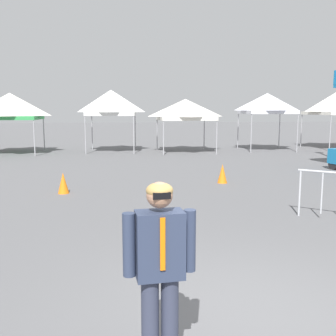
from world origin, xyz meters
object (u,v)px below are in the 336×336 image
object	(u,v)px
canopy_tent_behind_center	(185,110)
traffic_cone_lot_center	(222,174)
person_foreground	(160,265)
canopy_tent_behind_right	(10,106)
traffic_cone_near_barrier	(63,183)
canopy_tent_left_of_center	(111,103)
canopy_tent_far_right	(267,104)

from	to	relation	value
canopy_tent_behind_center	traffic_cone_lot_center	xyz separation A→B (m)	(-0.45, -9.61, -2.09)
canopy_tent_behind_center	person_foreground	distance (m)	19.13
canopy_tent_behind_right	traffic_cone_near_barrier	xyz separation A→B (m)	(4.15, -11.14, -2.28)
canopy_tent_left_of_center	traffic_cone_near_barrier	xyz separation A→B (m)	(-1.29, -11.46, -2.48)
canopy_tent_far_right	canopy_tent_behind_center	bearing A→B (deg)	-174.96
canopy_tent_left_of_center	person_foreground	distance (m)	19.69
canopy_tent_behind_right	traffic_cone_lot_center	distance (m)	13.84
canopy_tent_behind_center	canopy_tent_far_right	xyz separation A→B (m)	(4.95, 0.44, 0.35)
canopy_tent_left_of_center	traffic_cone_lot_center	xyz separation A→B (m)	(3.69, -10.47, -2.47)
canopy_tent_far_right	person_foreground	xyz separation A→B (m)	(-8.49, -19.19, -1.71)
canopy_tent_left_of_center	canopy_tent_behind_center	distance (m)	4.25
person_foreground	canopy_tent_behind_right	bearing A→B (deg)	107.42
canopy_tent_behind_right	canopy_tent_left_of_center	bearing A→B (deg)	3.36
traffic_cone_lot_center	canopy_tent_far_right	bearing A→B (deg)	61.72
person_foreground	traffic_cone_near_barrier	size ratio (longest dim) A/B	2.95
canopy_tent_left_of_center	person_foreground	world-z (taller)	canopy_tent_left_of_center
canopy_tent_far_right	person_foreground	size ratio (longest dim) A/B	1.88
canopy_tent_behind_center	canopy_tent_far_right	bearing A→B (deg)	5.04
canopy_tent_far_right	traffic_cone_lot_center	size ratio (longest dim) A/B	5.41
canopy_tent_left_of_center	traffic_cone_near_barrier	distance (m)	11.80
canopy_tent_behind_right	traffic_cone_near_barrier	distance (m)	12.11
canopy_tent_behind_right	canopy_tent_far_right	size ratio (longest dim) A/B	0.98
canopy_tent_behind_right	canopy_tent_far_right	distance (m)	14.54
traffic_cone_lot_center	traffic_cone_near_barrier	xyz separation A→B (m)	(-4.98, -0.99, -0.01)
canopy_tent_behind_right	canopy_tent_left_of_center	distance (m)	5.46
canopy_tent_left_of_center	person_foreground	bearing A→B (deg)	-88.22
canopy_tent_behind_center	canopy_tent_left_of_center	bearing A→B (deg)	168.31
canopy_tent_behind_right	canopy_tent_behind_center	distance (m)	9.60
canopy_tent_left_of_center	canopy_tent_far_right	world-z (taller)	canopy_tent_left_of_center
canopy_tent_behind_right	canopy_tent_left_of_center	xyz separation A→B (m)	(5.44, 0.32, 0.20)
canopy_tent_behind_center	traffic_cone_lot_center	size ratio (longest dim) A/B	4.95
canopy_tent_behind_right	traffic_cone_lot_center	xyz separation A→B (m)	(9.13, -10.15, -2.27)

